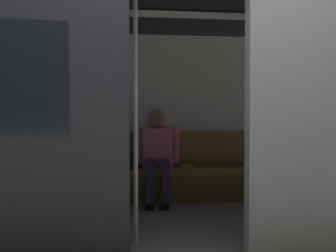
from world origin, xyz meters
name	(u,v)px	position (x,y,z in m)	size (l,w,h in m)	color
train_car	(165,76)	(0.05, -1.11, 1.49)	(6.40, 2.58, 2.29)	#ADAFB5
bench_seat	(161,175)	(0.00, -2.07, 0.33)	(3.25, 0.44, 0.43)	olive
person_seated	(158,150)	(0.05, -2.01, 0.66)	(0.55, 0.70, 1.16)	pink
handbag	(127,161)	(0.44, -2.12, 0.52)	(0.26, 0.15, 0.17)	#262D4C
book	(186,165)	(-0.32, -2.09, 0.45)	(0.15, 0.22, 0.03)	gold
grab_pole_door	(136,117)	(0.38, -0.42, 1.08)	(0.04, 0.04, 2.15)	silver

